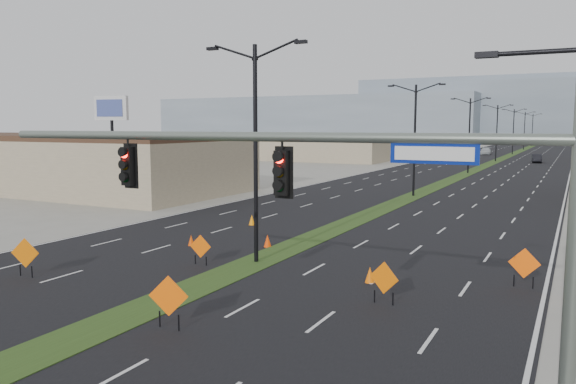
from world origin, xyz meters
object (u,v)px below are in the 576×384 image
at_px(streetlight_4, 513,130).
at_px(construction_sign_4, 384,279).
at_px(cone_3, 252,220).
at_px(signal_mast, 353,194).
at_px(streetlight_3, 497,131).
at_px(streetlight_2, 469,133).
at_px(streetlight_5, 524,129).
at_px(construction_sign_1, 25,254).
at_px(construction_sign_2, 200,248).
at_px(streetlight_1, 415,136).
at_px(streetlight_6, 532,129).
at_px(car_far, 486,151).
at_px(streetlight_0, 256,147).
at_px(car_mid, 537,158).
at_px(cone_0, 191,240).
at_px(car_left, 450,160).
at_px(cone_2, 370,275).
at_px(construction_sign_5, 524,265).
at_px(cone_1, 268,241).
at_px(construction_sign_3, 169,298).
at_px(pole_sign_west, 112,117).

xyz_separation_m(streetlight_4, construction_sign_4, (7.23, -115.25, -4.50)).
bearing_deg(cone_3, signal_mast, -53.01).
xyz_separation_m(streetlight_3, construction_sign_4, (7.23, -87.25, -4.50)).
height_order(streetlight_2, streetlight_5, same).
bearing_deg(construction_sign_1, cone_3, 63.43).
bearing_deg(construction_sign_2, streetlight_1, 78.76).
relative_size(streetlight_6, car_far, 1.92).
bearing_deg(streetlight_0, car_mid, 85.39).
distance_m(streetlight_3, cone_0, 82.77).
xyz_separation_m(car_left, construction_sign_1, (-1.06, -81.93, 0.35)).
bearing_deg(car_far, cone_2, -88.61).
bearing_deg(streetlight_2, car_mid, 76.33).
bearing_deg(streetlight_5, car_mid, -83.16).
bearing_deg(streetlight_3, streetlight_5, 90.00).
height_order(construction_sign_5, cone_2, construction_sign_5).
bearing_deg(streetlight_6, cone_1, -90.40).
distance_m(car_mid, cone_3, 76.32).
bearing_deg(construction_sign_1, streetlight_0, 23.60).
distance_m(streetlight_3, car_mid, 8.22).
distance_m(streetlight_2, construction_sign_3, 64.94).
xyz_separation_m(construction_sign_3, construction_sign_5, (9.50, 10.02, -0.08)).
xyz_separation_m(cone_2, cone_3, (-11.17, 9.24, 0.01)).
xyz_separation_m(streetlight_5, construction_sign_1, (-7.33, -146.71, -4.43)).
relative_size(signal_mast, pole_sign_west, 1.88).
bearing_deg(construction_sign_1, signal_mast, -30.59).
relative_size(streetlight_5, construction_sign_2, 7.11).
xyz_separation_m(construction_sign_4, construction_sign_5, (4.27, 4.51, 0.03)).
xyz_separation_m(streetlight_2, pole_sign_west, (-19.51, -45.20, 1.62)).
xyz_separation_m(car_mid, cone_3, (-12.04, -75.36, -0.39)).
xyz_separation_m(streetlight_2, construction_sign_3, (2.00, -64.76, -4.40)).
relative_size(streetlight_0, construction_sign_3, 5.80).
relative_size(streetlight_2, construction_sign_3, 5.80).
height_order(streetlight_6, cone_3, streetlight_6).
bearing_deg(streetlight_6, cone_0, -91.70).
bearing_deg(cone_3, car_left, 90.84).
height_order(streetlight_3, pole_sign_west, streetlight_3).
relative_size(streetlight_2, cone_3, 14.68).
distance_m(streetlight_2, cone_3, 48.18).
bearing_deg(cone_2, car_far, 95.77).
height_order(construction_sign_2, construction_sign_3, construction_sign_3).
relative_size(construction_sign_1, cone_2, 2.51).
xyz_separation_m(cone_1, cone_2, (7.02, -3.95, -0.01)).
relative_size(car_far, construction_sign_4, 3.34).
bearing_deg(streetlight_6, streetlight_0, -90.00).
height_order(streetlight_1, streetlight_4, same).
distance_m(construction_sign_4, cone_3, 17.10).
distance_m(construction_sign_3, construction_sign_4, 7.59).
height_order(streetlight_1, car_mid, streetlight_1).
height_order(streetlight_5, pole_sign_west, streetlight_5).
xyz_separation_m(signal_mast, car_left, (-14.82, 85.22, -4.16)).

